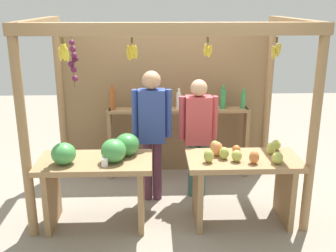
{
  "coord_description": "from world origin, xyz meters",
  "views": [
    {
      "loc": [
        -0.17,
        -4.74,
        2.42
      ],
      "look_at": [
        0.0,
        -0.17,
        1.0
      ],
      "focal_mm": 43.12,
      "sensor_mm": 36.0,
      "label": 1
    }
  ],
  "objects": [
    {
      "name": "ground_plane",
      "position": [
        0.0,
        0.0,
        0.0
      ],
      "size": [
        12.0,
        12.0,
        0.0
      ],
      "primitive_type": "plane",
      "color": "gray",
      "rests_on": "ground"
    },
    {
      "name": "market_stall",
      "position": [
        -0.01,
        0.39,
        1.3
      ],
      "size": [
        3.08,
        1.82,
        2.23
      ],
      "color": "#99754C",
      "rests_on": "ground"
    },
    {
      "name": "fruit_counter_left",
      "position": [
        -0.78,
        -0.64,
        0.67
      ],
      "size": [
        1.24,
        0.64,
        1.03
      ],
      "color": "#99754C",
      "rests_on": "ground"
    },
    {
      "name": "fruit_counter_right",
      "position": [
        0.81,
        -0.64,
        0.59
      ],
      "size": [
        1.24,
        0.64,
        0.94
      ],
      "color": "#99754C",
      "rests_on": "ground"
    },
    {
      "name": "bottle_shelf_unit",
      "position": [
        0.17,
        0.64,
        0.8
      ],
      "size": [
        1.97,
        0.22,
        1.35
      ],
      "color": "#99754C",
      "rests_on": "ground"
    },
    {
      "name": "vendor_man",
      "position": [
        -0.19,
        -0.06,
        0.99
      ],
      "size": [
        0.48,
        0.22,
        1.65
      ],
      "rotation": [
        0.0,
        0.0,
        -0.01
      ],
      "color": "#562E41",
      "rests_on": "ground"
    },
    {
      "name": "vendor_woman",
      "position": [
        0.38,
        0.01,
        0.91
      ],
      "size": [
        0.48,
        0.21,
        1.53
      ],
      "rotation": [
        0.0,
        0.0,
        -0.0
      ],
      "color": "#365950",
      "rests_on": "ground"
    }
  ]
}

